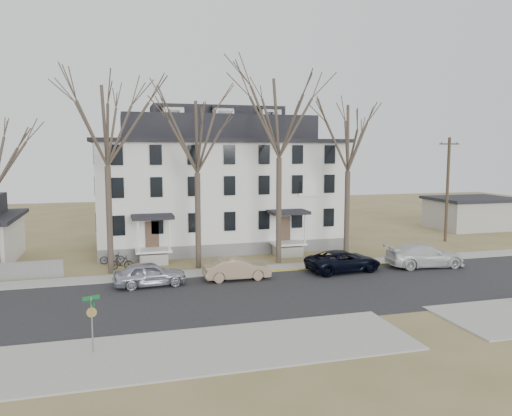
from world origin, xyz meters
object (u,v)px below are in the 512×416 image
object	(u,v)px
tree_center	(279,112)
car_navy	(343,261)
boarding_house	(217,184)
car_white	(425,256)
utility_pole_far	(447,188)
bicycle_left	(112,258)
tree_far_left	(106,119)
tree_mid_right	(349,133)
bicycle_right	(121,263)
car_tan	(237,269)
car_silver	(150,275)
tree_mid_left	(197,132)
street_sign	(92,315)

from	to	relation	value
tree_center	car_navy	bearing A→B (deg)	-48.88
boarding_house	car_white	xyz separation A→B (m)	(12.61, -12.35, -4.57)
utility_pole_far	bicycle_left	world-z (taller)	utility_pole_far
tree_far_left	utility_pole_far	distance (m)	30.29
car_navy	car_white	size ratio (longest dim) A/B	0.94
boarding_house	tree_mid_right	world-z (taller)	tree_mid_right
tree_far_left	bicycle_right	size ratio (longest dim) A/B	7.84
tree_mid_right	car_white	xyz separation A→B (m)	(4.11, -4.19, -8.79)
tree_mid_right	utility_pole_far	distance (m)	13.55
tree_center	car_tan	world-z (taller)	tree_center
bicycle_right	tree_far_left	bearing A→B (deg)	145.78
tree_center	bicycle_left	distance (m)	16.21
utility_pole_far	car_silver	size ratio (longest dim) A/B	2.16
bicycle_right	car_white	bearing A→B (deg)	-87.67
tree_mid_left	car_white	world-z (taller)	tree_mid_left
tree_center	utility_pole_far	xyz separation A→B (m)	(17.50, 4.20, -6.18)
car_silver	car_tan	bearing A→B (deg)	-93.74
tree_far_left	car_silver	distance (m)	10.71
tree_center	bicycle_left	bearing A→B (deg)	167.27
tree_mid_right	car_navy	world-z (taller)	tree_mid_right
tree_mid_right	car_tan	distance (m)	13.74
car_navy	street_sign	distance (m)	18.89
car_white	bicycle_left	world-z (taller)	car_white
tree_center	tree_mid_right	distance (m)	5.70
utility_pole_far	tree_mid_right	bearing A→B (deg)	-160.71
boarding_house	bicycle_right	size ratio (longest dim) A/B	11.89
car_white	bicycle_right	world-z (taller)	car_white
tree_center	car_white	bearing A→B (deg)	-23.58
tree_far_left	tree_mid_left	distance (m)	6.05
tree_mid_left	tree_mid_right	size ratio (longest dim) A/B	1.00
tree_mid_left	car_navy	size ratio (longest dim) A/B	2.43
boarding_house	street_sign	xyz separation A→B (m)	(-9.57, -22.09, -3.74)
tree_mid_left	bicycle_left	xyz separation A→B (m)	(-5.94, 2.70, -9.14)
tree_far_left	car_tan	xyz separation A→B (m)	(7.84, -4.05, -9.63)
tree_far_left	tree_mid_right	size ratio (longest dim) A/B	1.08
street_sign	tree_mid_left	bearing A→B (deg)	43.66
bicycle_left	bicycle_right	bearing A→B (deg)	-163.10
car_tan	utility_pole_far	bearing A→B (deg)	-68.98
boarding_house	street_sign	bearing A→B (deg)	-113.42
street_sign	car_tan	bearing A→B (deg)	28.51
tree_mid_left	tree_mid_right	xyz separation A→B (m)	(11.50, 0.00, 0.00)
boarding_house	car_white	size ratio (longest dim) A/B	3.71
boarding_house	tree_far_left	xyz separation A→B (m)	(-9.00, -8.15, 4.96)
bicycle_left	car_white	bearing A→B (deg)	-106.78
car_silver	car_navy	distance (m)	13.07
tree_mid_right	utility_pole_far	size ratio (longest dim) A/B	1.34
tree_mid_left	boarding_house	bearing A→B (deg)	69.80
car_tan	car_navy	xyz separation A→B (m)	(7.57, 0.15, 0.02)
tree_far_left	bicycle_left	size ratio (longest dim) A/B	7.88
tree_mid_left	car_navy	distance (m)	13.51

